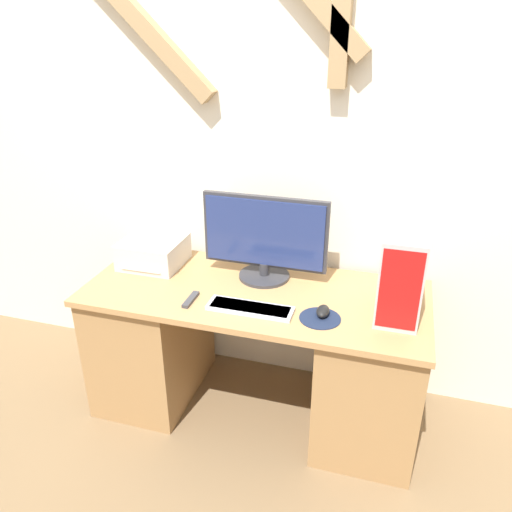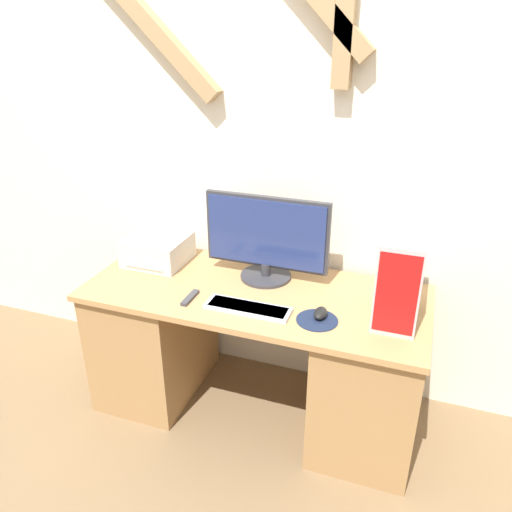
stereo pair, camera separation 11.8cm
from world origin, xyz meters
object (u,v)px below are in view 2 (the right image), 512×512
Objects in this scene: computer_tower at (400,277)px; mouse at (320,313)px; monitor at (266,238)px; keyboard at (248,308)px; printer at (158,250)px; remote_control at (190,298)px.

mouse is at bearing -158.70° from computer_tower.
keyboard is at bearing -85.65° from monitor.
printer is (-0.63, 0.31, 0.06)m from keyboard.
computer_tower is at bearing -14.18° from monitor.
mouse is (0.35, -0.29, -0.19)m from monitor.
keyboard is 0.33m from mouse.
mouse is at bearing 4.24° from remote_control.
keyboard is at bearing 0.13° from remote_control.
keyboard reaches higher than remote_control.
mouse is 0.31× the size of printer.
keyboard is 2.76× the size of remote_control.
printer is (-0.95, 0.26, 0.05)m from mouse.
monitor is at bearing 51.45° from remote_control.
keyboard is at bearing -26.07° from printer.
monitor is 4.40× the size of remote_control.
computer_tower is 1.28m from printer.
computer_tower reaches higher than printer.
remote_control is at bearing -128.55° from monitor.
keyboard is at bearing -165.34° from computer_tower.
mouse is (0.32, 0.04, 0.01)m from keyboard.
mouse is 0.68× the size of remote_control.
mouse reaches higher than remote_control.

